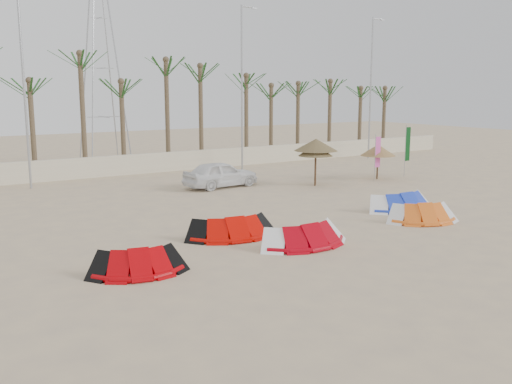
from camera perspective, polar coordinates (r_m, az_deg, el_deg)
ground at (r=19.24m, az=9.88°, el=-6.47°), size 120.00×120.00×0.00m
boundary_wall at (r=37.91m, az=-13.36°, el=2.62°), size 60.00×0.30×1.30m
palm_line at (r=39.26m, az=-13.54°, el=11.35°), size 52.00×4.00×7.70m
lamp_b at (r=34.07m, az=-22.14°, el=9.96°), size 1.25×0.14×11.00m
lamp_c at (r=39.31m, az=-1.38°, el=10.63°), size 1.25×0.14×11.00m
lamp_d at (r=46.76m, az=11.43°, el=10.37°), size 1.25×0.14×11.00m
pylon at (r=43.95m, az=-14.77°, el=2.71°), size 3.00×3.00×14.00m
kite_red_left at (r=17.74m, az=-12.08°, el=-6.60°), size 3.15×2.03×0.90m
kite_red_mid at (r=21.57m, az=-2.80°, el=-3.36°), size 3.62×2.00×0.90m
kite_red_right at (r=20.53m, az=4.42°, el=-4.08°), size 3.47×1.55×0.90m
kite_orange at (r=24.92m, az=15.86°, el=-1.90°), size 3.38×2.43×0.90m
kite_blue at (r=27.28m, az=13.93°, el=-0.77°), size 3.60×1.67×0.90m
parasol_left at (r=32.84m, az=5.98°, el=4.20°), size 2.00×2.00×2.43m
parasol_mid at (r=33.17m, az=6.02°, el=4.71°), size 2.53×2.53×2.68m
parasol_right at (r=35.99m, az=12.11°, el=4.12°), size 2.17×2.17×2.15m
flag_pink at (r=35.21m, az=12.03°, el=3.80°), size 0.45×0.04×2.84m
flag_green at (r=37.66m, az=14.89°, el=4.52°), size 0.45×0.04×3.31m
car at (r=32.37m, az=-3.56°, el=1.79°), size 4.51×2.11×1.49m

